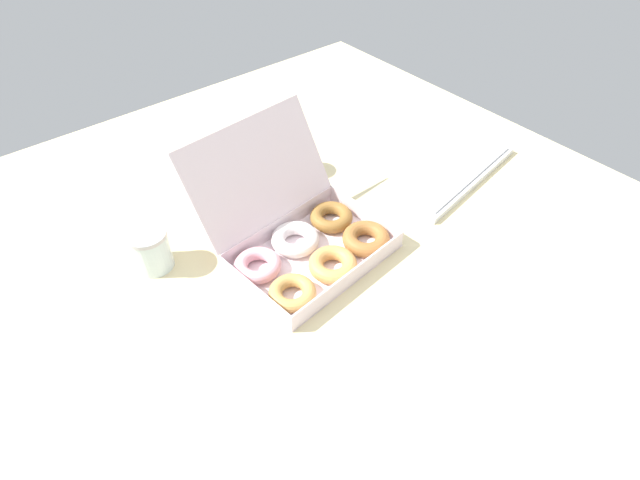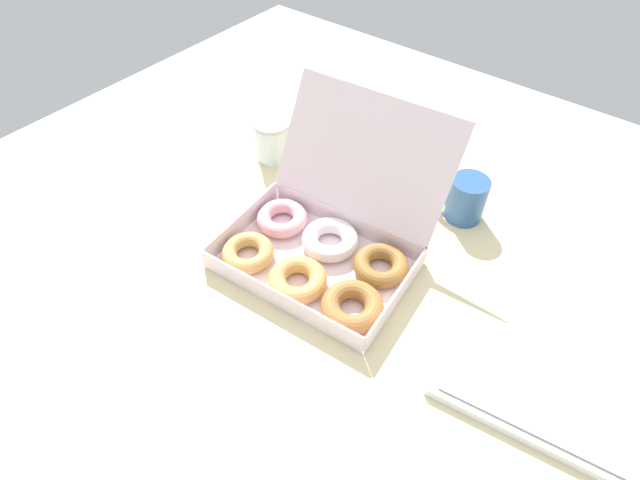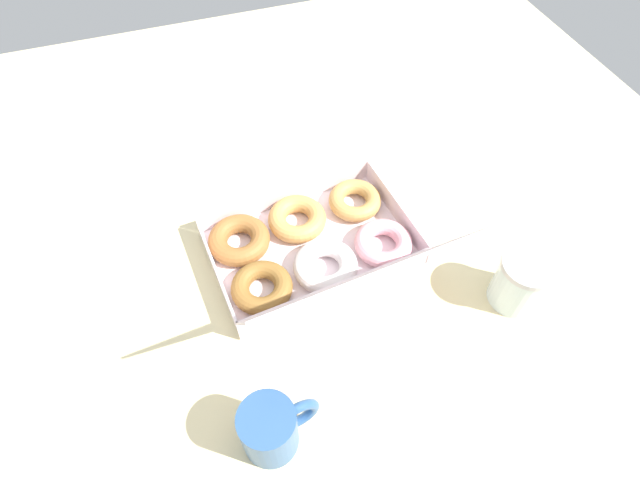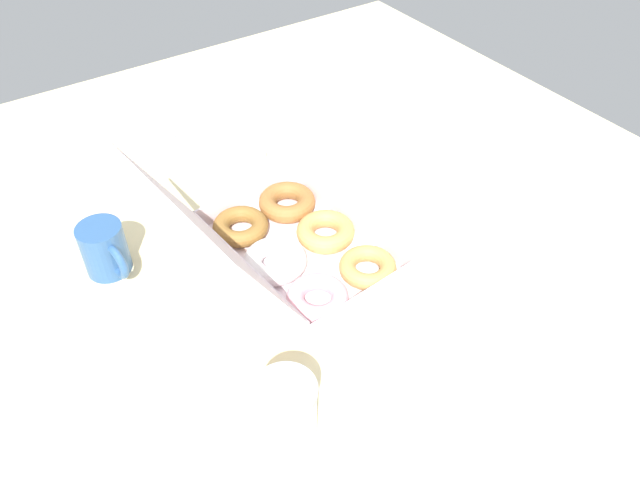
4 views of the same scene
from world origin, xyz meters
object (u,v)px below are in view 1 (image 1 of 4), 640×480
(coffee_mug, at_px, (288,158))
(glass_jar, at_px, (151,249))
(donut_box, at_px, (310,243))
(keyboard, at_px, (457,174))

(coffee_mug, bearing_deg, glass_jar, -168.20)
(coffee_mug, height_order, glass_jar, glass_jar)
(donut_box, bearing_deg, coffee_mug, 61.87)
(glass_jar, bearing_deg, donut_box, -33.00)
(donut_box, xyz_separation_m, glass_jar, (-0.30, 0.20, 0.02))
(keyboard, height_order, coffee_mug, coffee_mug)
(keyboard, bearing_deg, donut_box, 177.06)
(donut_box, height_order, coffee_mug, donut_box)
(keyboard, bearing_deg, coffee_mug, 137.99)
(coffee_mug, bearing_deg, keyboard, -42.01)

